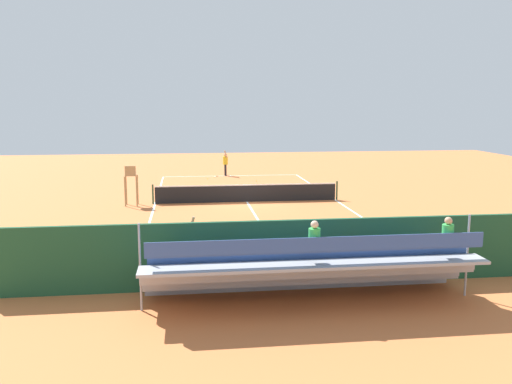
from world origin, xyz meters
TOP-DOWN VIEW (x-y plane):
  - ground_plane at (0.00, 0.00)m, footprint 60.00×60.00m
  - court_line_markings at (0.00, -0.04)m, footprint 10.10×22.20m
  - tennis_net at (0.00, 0.00)m, footprint 10.30×0.10m
  - backdrop_wall at (0.00, 14.00)m, footprint 18.00×0.16m
  - bleacher_stand at (0.02, 15.34)m, footprint 9.06×2.40m
  - umpire_chair at (6.20, 0.32)m, footprint 0.67×0.67m
  - courtside_bench at (-2.63, 13.27)m, footprint 1.80×0.40m
  - equipment_bag at (-0.84, 13.40)m, footprint 0.90×0.36m
  - tennis_player at (0.39, -11.09)m, footprint 0.38×0.54m
  - tennis_racket at (1.21, -10.56)m, footprint 0.47×0.55m
  - tennis_ball_near at (-1.54, -7.84)m, footprint 0.07×0.07m
  - tennis_ball_far at (1.78, -9.40)m, footprint 0.07×0.07m
  - line_judge at (3.18, 13.00)m, footprint 0.42×0.55m

SIDE VIEW (x-z plane):
  - ground_plane at x=0.00m, z-range 0.00..0.00m
  - court_line_markings at x=0.00m, z-range 0.00..0.01m
  - tennis_racket at x=1.21m, z-range 0.00..0.03m
  - tennis_ball_near at x=-1.54m, z-range 0.00..0.07m
  - tennis_ball_far at x=1.78m, z-range 0.00..0.07m
  - equipment_bag at x=-0.84m, z-range 0.00..0.36m
  - tennis_net at x=0.00m, z-range -0.03..1.04m
  - courtside_bench at x=-2.63m, z-range 0.09..1.02m
  - bleacher_stand at x=0.02m, z-range -0.33..2.15m
  - backdrop_wall at x=0.00m, z-range 0.00..2.00m
  - tennis_player at x=0.39m, z-range 0.05..1.98m
  - line_judge at x=3.18m, z-range 0.05..1.98m
  - umpire_chair at x=6.20m, z-range 0.24..2.38m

